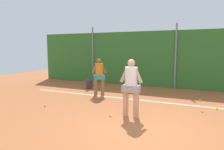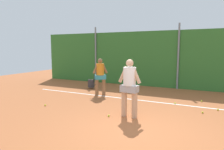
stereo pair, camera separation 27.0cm
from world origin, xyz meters
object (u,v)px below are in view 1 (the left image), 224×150
Objects in this scene: tennis_ball_4 at (125,97)px; ball_hopper at (89,83)px; tennis_ball_0 at (217,109)px; tennis_ball_5 at (174,103)px; player_foreground_near at (131,85)px; tennis_ball_1 at (202,111)px; tennis_ball_3 at (110,116)px; tennis_ball_8 at (45,106)px; player_midcourt at (99,75)px; tennis_ball_7 at (200,100)px.

ball_hopper is at bearing 155.60° from tennis_ball_4.
ball_hopper is 7.78× the size of tennis_ball_0.
tennis_ball_0 and tennis_ball_5 have the same top height.
tennis_ball_0 is at bearing -5.99° from tennis_ball_4.
tennis_ball_1 is at bearing -142.92° from player_foreground_near.
player_foreground_near is 28.16× the size of tennis_ball_3.
player_foreground_near is 28.16× the size of tennis_ball_0.
tennis_ball_4 is at bearing 49.99° from tennis_ball_8.
tennis_ball_0 is 1.00× the size of tennis_ball_3.
tennis_ball_3 is (-3.17, -2.32, 0.00)m from tennis_ball_0.
tennis_ball_0 is 1.00× the size of tennis_ball_4.
player_midcourt is at bearing 69.80° from tennis_ball_8.
tennis_ball_8 is at bearing -162.92° from tennis_ball_1.
player_foreground_near reaches higher than tennis_ball_8.
tennis_ball_5 and tennis_ball_7 have the same top height.
ball_hopper is 2.78m from tennis_ball_4.
tennis_ball_5 is (4.71, -1.29, -0.26)m from ball_hopper.
tennis_ball_1 is at bearing -16.75° from tennis_ball_4.
player_foreground_near is at bearing -141.93° from tennis_ball_0.
tennis_ball_0 is 6.36m from tennis_ball_8.
tennis_ball_8 is (-2.23, -2.66, 0.00)m from tennis_ball_4.
player_midcourt is 3.37× the size of ball_hopper.
tennis_ball_0 is (4.99, -0.33, -0.94)m from player_midcourt.
tennis_ball_7 is (5.64, -0.47, -0.26)m from ball_hopper.
ball_hopper is at bearing 164.66° from tennis_ball_5.
ball_hopper reaches higher than tennis_ball_4.
tennis_ball_1 and tennis_ball_8 have the same top height.
tennis_ball_7 is (3.12, 0.67, 0.00)m from tennis_ball_4.
tennis_ball_1 is at bearing -38.20° from tennis_ball_5.
tennis_ball_8 is at bearing -150.42° from tennis_ball_5.
player_foreground_near is 28.16× the size of tennis_ball_4.
ball_hopper reaches higher than tennis_ball_3.
player_midcourt is 1.58m from tennis_ball_4.
player_foreground_near is 3.62× the size of ball_hopper.
ball_hopper is at bearing 175.20° from tennis_ball_7.
player_foreground_near is 2.75m from tennis_ball_1.
ball_hopper is 7.78× the size of tennis_ball_3.
player_midcourt is at bearing 176.21° from tennis_ball_0.
player_foreground_near is 28.16× the size of tennis_ball_5.
tennis_ball_5 is (-1.52, 0.24, 0.00)m from tennis_ball_0.
tennis_ball_3 is (-2.70, -1.73, 0.00)m from tennis_ball_1.
tennis_ball_4 is 2.19m from tennis_ball_5.
player_foreground_near is 28.16× the size of tennis_ball_1.
tennis_ball_5 is at bearing -112.25° from player_foreground_near.
tennis_ball_1 and tennis_ball_7 have the same top height.
player_midcourt is at bearing -41.56° from player_foreground_near.
ball_hopper is at bearing 159.81° from tennis_ball_1.
tennis_ball_0 is 1.00× the size of tennis_ball_1.
tennis_ball_8 is at bearing 6.97° from player_foreground_near.
player_midcourt is at bearing -43.91° from ball_hopper.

